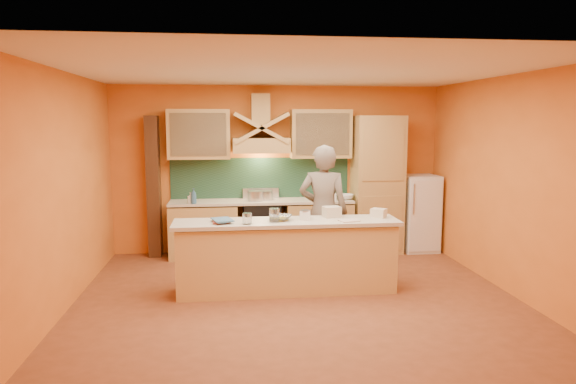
{
  "coord_description": "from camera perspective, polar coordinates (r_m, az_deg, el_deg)",
  "views": [
    {
      "loc": [
        -0.83,
        -6.14,
        2.21
      ],
      "look_at": [
        -0.01,
        0.9,
        1.23
      ],
      "focal_mm": 32.0,
      "sensor_mm": 36.0,
      "label": 1
    }
  ],
  "objects": [
    {
      "name": "island_body",
      "position": [
        6.72,
        -0.14,
        -7.41
      ],
      "size": [
        2.8,
        0.55,
        0.88
      ],
      "primitive_type": "cube",
      "color": "#E1BC73",
      "rests_on": "floor"
    },
    {
      "name": "range_hood",
      "position": [
        8.41,
        -3.01,
        5.21
      ],
      "size": [
        0.92,
        0.5,
        0.24
      ],
      "primitive_type": "cube",
      "color": "tan",
      "rests_on": "wall_back"
    },
    {
      "name": "book_lower",
      "position": [
        6.55,
        -8.38,
        -3.23
      ],
      "size": [
        0.24,
        0.31,
        0.03
      ],
      "primitive_type": "imported",
      "rotation": [
        0.0,
        0.0,
        0.04
      ],
      "color": "#A04839",
      "rests_on": "island_top"
    },
    {
      "name": "fridge",
      "position": [
        9.08,
        14.35,
        -2.27
      ],
      "size": [
        0.58,
        0.6,
        1.3
      ],
      "primitive_type": "cube",
      "color": "white",
      "rests_on": "floor"
    },
    {
      "name": "dish_rack",
      "position": [
        8.51,
        4.3,
        -0.49
      ],
      "size": [
        0.33,
        0.27,
        0.11
      ],
      "primitive_type": "cube",
      "rotation": [
        0.0,
        0.0,
        -0.11
      ],
      "color": "silver",
      "rests_on": "counter_top"
    },
    {
      "name": "jar_small",
      "position": [
        6.39,
        -4.57,
        -2.95
      ],
      "size": [
        0.12,
        0.12,
        0.14
      ],
      "primitive_type": "cylinder",
      "rotation": [
        0.0,
        0.0,
        0.04
      ],
      "color": "white",
      "rests_on": "island_top"
    },
    {
      "name": "jar_large",
      "position": [
        6.49,
        -1.53,
        -2.6
      ],
      "size": [
        0.15,
        0.15,
        0.17
      ],
      "primitive_type": "cylinder",
      "rotation": [
        0.0,
        0.0,
        -0.16
      ],
      "color": "white",
      "rests_on": "island_top"
    },
    {
      "name": "stove",
      "position": [
        8.54,
        -2.93,
        -4.03
      ],
      "size": [
        0.6,
        0.58,
        0.9
      ],
      "primitive_type": "cube",
      "color": "black",
      "rests_on": "floor"
    },
    {
      "name": "mixing_bowl",
      "position": [
        6.6,
        -0.8,
        -2.88
      ],
      "size": [
        0.36,
        0.36,
        0.07
      ],
      "primitive_type": "imported",
      "rotation": [
        0.0,
        0.0,
        -0.37
      ],
      "color": "silver",
      "rests_on": "island_top"
    },
    {
      "name": "wall_back",
      "position": [
        8.71,
        -1.13,
        2.54
      ],
      "size": [
        5.5,
        0.02,
        2.8
      ],
      "primitive_type": "cube",
      "color": "orange",
      "rests_on": "floor"
    },
    {
      "name": "book_upper",
      "position": [
        6.48,
        -8.3,
        -3.17
      ],
      "size": [
        0.31,
        0.37,
        0.02
      ],
      "primitive_type": "imported",
      "rotation": [
        0.0,
        0.0,
        0.28
      ],
      "color": "#3E678A",
      "rests_on": "island_top"
    },
    {
      "name": "pot_large",
      "position": [
        8.4,
        -3.63,
        -0.53
      ],
      "size": [
        0.31,
        0.31,
        0.17
      ],
      "primitive_type": "cylinder",
      "rotation": [
        0.0,
        0.0,
        0.25
      ],
      "color": "silver",
      "rests_on": "stove"
    },
    {
      "name": "counter_top",
      "position": [
        8.45,
        -2.95,
        -1.05
      ],
      "size": [
        3.0,
        0.62,
        0.04
      ],
      "primitive_type": "cube",
      "color": "beige",
      "rests_on": "base_cabinet_left"
    },
    {
      "name": "base_cabinet_right",
      "position": [
        8.65,
        3.38,
        -4.01
      ],
      "size": [
        1.1,
        0.6,
        0.86
      ],
      "primitive_type": "cube",
      "color": "tan",
      "rests_on": "floor"
    },
    {
      "name": "floor",
      "position": [
        6.58,
        1.05,
        -11.77
      ],
      "size": [
        5.5,
        5.0,
        0.01
      ],
      "primitive_type": "cube",
      "color": "brown",
      "rests_on": "ground"
    },
    {
      "name": "bowl_back",
      "position": [
        8.59,
        6.42,
        -0.53
      ],
      "size": [
        0.3,
        0.3,
        0.08
      ],
      "primitive_type": "imported",
      "rotation": [
        0.0,
        0.0,
        -0.13
      ],
      "color": "white",
      "rests_on": "counter_top"
    },
    {
      "name": "ceiling",
      "position": [
        6.22,
        1.12,
        13.31
      ],
      "size": [
        5.5,
        5.0,
        0.01
      ],
      "primitive_type": "cube",
      "color": "white",
      "rests_on": "wall_back"
    },
    {
      "name": "grocery_bag_a",
      "position": [
        6.85,
        4.88,
        -2.2
      ],
      "size": [
        0.25,
        0.21,
        0.14
      ],
      "primitive_type": "cube",
      "rotation": [
        0.0,
        0.0,
        0.19
      ],
      "color": "beige",
      "rests_on": "island_top"
    },
    {
      "name": "upper_cabinet_left",
      "position": [
        8.48,
        -9.86,
        6.34
      ],
      "size": [
        1.0,
        0.35,
        0.8
      ],
      "primitive_type": "cube",
      "color": "tan",
      "rests_on": "wall_back"
    },
    {
      "name": "island_top",
      "position": [
        6.6,
        -0.14,
        -3.39
      ],
      "size": [
        2.9,
        0.62,
        0.05
      ],
      "primitive_type": "cube",
      "color": "beige",
      "rests_on": "island_body"
    },
    {
      "name": "trim_column_left",
      "position": [
        8.64,
        -14.69,
        0.57
      ],
      "size": [
        0.2,
        0.3,
        2.3
      ],
      "primitive_type": "cube",
      "color": "#472816",
      "rests_on": "floor"
    },
    {
      "name": "kitchen_scale",
      "position": [
        6.66,
        1.91,
        -2.61
      ],
      "size": [
        0.16,
        0.16,
        0.11
      ],
      "primitive_type": "cube",
      "rotation": [
        0.0,
        0.0,
        -0.2
      ],
      "color": "white",
      "rests_on": "island_top"
    },
    {
      "name": "backsplash",
      "position": [
        8.69,
        -3.09,
        1.52
      ],
      "size": [
        3.0,
        0.03,
        0.7
      ],
      "primitive_type": "cube",
      "color": "#1A3B2A",
      "rests_on": "wall_back"
    },
    {
      "name": "soap_bottle_b",
      "position": [
        8.19,
        -10.45,
        -0.44
      ],
      "size": [
        0.13,
        0.13,
        0.25
      ],
      "primitive_type": "imported",
      "rotation": [
        0.0,
        0.0,
        0.57
      ],
      "color": "#32608B",
      "rests_on": "counter_top"
    },
    {
      "name": "pantry_column",
      "position": [
        8.76,
        9.87,
        0.81
      ],
      "size": [
        0.8,
        0.6,
        2.3
      ],
      "primitive_type": "cube",
      "color": "tan",
      "rests_on": "floor"
    },
    {
      "name": "cloth",
      "position": [
        6.59,
        6.8,
        -3.18
      ],
      "size": [
        0.28,
        0.24,
        0.02
      ],
      "primitive_type": "cube",
      "rotation": [
        0.0,
        0.0,
        0.27
      ],
      "color": "beige",
      "rests_on": "island_top"
    },
    {
      "name": "hood_chimney",
      "position": [
        8.5,
        -3.09,
        9.15
      ],
      "size": [
        0.3,
        0.3,
        0.5
      ],
      "primitive_type": "cube",
      "color": "tan",
      "rests_on": "wall_back"
    },
    {
      "name": "soap_bottle_a",
      "position": [
        8.26,
        -10.8,
        -0.66
      ],
      "size": [
        0.09,
        0.09,
        0.17
      ],
      "primitive_type": "imported",
      "rotation": [
        0.0,
        0.0,
        0.22
      ],
      "color": "silver",
      "rests_on": "counter_top"
    },
    {
      "name": "pot_small",
      "position": [
        8.48,
        -2.44,
        -0.51
      ],
      "size": [
        0.28,
        0.28,
        0.15
      ],
      "primitive_type": "cylinder",
      "rotation": [
        0.0,
        0.0,
        0.37
      ],
      "color": "silver",
      "rests_on": "stove"
    },
    {
      "name": "grocery_bag_b",
      "position": [
        6.92,
        10.04,
        -2.3
      ],
      "size": [
        0.24,
        0.23,
        0.11
      ],
      "primitive_type": "cube",
      "rotation": [
        0.0,
        0.0,
        -0.67
      ],
      "color": "beige",
      "rests_on": "island_top"
    },
    {
      "name": "upper_cabinet_right",
      "position": [
        8.6,
        3.65,
        6.46
      ],
      "size": [
        1.0,
        0.35,
        0.8
      ],
      "primitive_type": "cube",
      "color": "tan",
      "rests_on": "wall_back"
    },
    {
      "name": "wall_left",
      "position": [
        6.48,
        -23.79,
        0.01
      ],
      "size": [
        0.02,
        5.0,
        2.8
      ],
      "primitive_type": "cube",
      "color": "orange",
      "rests_on": "floor"
    },
    {
      "name": "wall_front",
      "position": [
        3.82,
        6.15,
        -4.45
      ],
      "size": [
        5.5,
        0.02,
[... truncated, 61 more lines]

